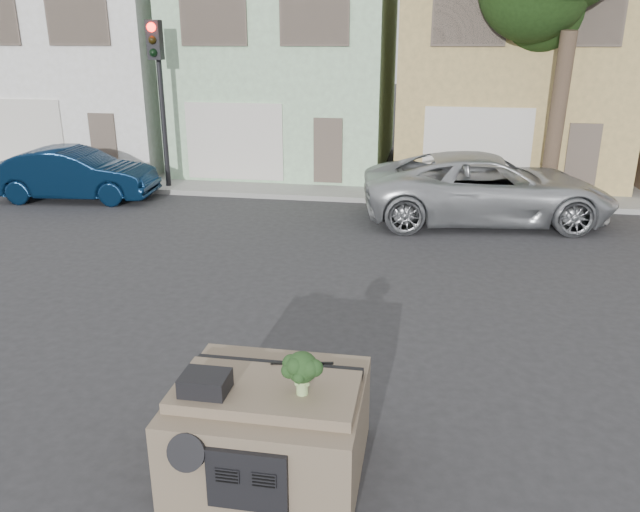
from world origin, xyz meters
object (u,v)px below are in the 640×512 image
(navy_sedan, at_px, (78,200))
(traffic_signal, at_px, (161,108))
(broccoli, at_px, (302,373))
(silver_pickup, at_px, (484,221))

(navy_sedan, distance_m, traffic_signal, 3.70)
(traffic_signal, relative_size, broccoli, 10.68)
(navy_sedan, relative_size, traffic_signal, 0.92)
(silver_pickup, bearing_deg, broccoli, 158.58)
(silver_pickup, bearing_deg, traffic_signal, 71.65)
(traffic_signal, distance_m, broccoli, 14.52)
(broccoli, bearing_deg, silver_pickup, 76.11)
(navy_sedan, distance_m, broccoli, 14.48)
(silver_pickup, height_order, broccoli, broccoli)
(navy_sedan, xyz_separation_m, silver_pickup, (11.79, -0.30, 0.00))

